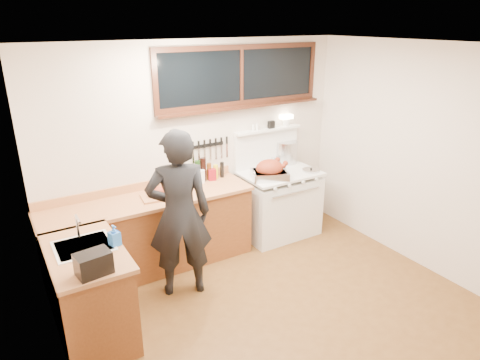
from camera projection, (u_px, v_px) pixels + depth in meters
ground_plane at (279, 311)px, 4.40m from camera, size 4.00×3.50×0.02m
room_shell at (284, 157)px, 3.81m from camera, size 4.10×3.60×2.65m
counter_back at (152, 233)px, 5.01m from camera, size 2.44×0.64×1.00m
counter_left at (90, 293)px, 3.91m from camera, size 0.64×1.09×0.90m
sink_unit at (84, 252)px, 3.84m from camera, size 0.50×0.45×0.37m
vintage_stove at (278, 202)px, 5.85m from camera, size 1.02×0.74×1.59m
back_window at (242, 83)px, 5.33m from camera, size 2.32×0.13×0.77m
left_doorway at (73, 320)px, 2.61m from camera, size 0.02×1.04×2.17m
knife_strip at (209, 146)px, 5.38m from camera, size 0.52×0.03×0.28m
man at (179, 215)px, 4.42m from camera, size 0.77×0.62×1.83m
soap_bottle at (114, 235)px, 3.81m from camera, size 0.11×0.11×0.20m
toaster at (93, 263)px, 3.39m from camera, size 0.29×0.22×0.18m
cutting_board at (158, 193)px, 4.85m from camera, size 0.40×0.32×0.13m
roast_turkey at (270, 171)px, 5.43m from camera, size 0.54×0.48×0.25m
stockpot at (286, 152)px, 6.02m from camera, size 0.34×0.34×0.31m
saucepan at (275, 160)px, 5.97m from camera, size 0.16×0.28×0.12m
pot_lid at (311, 170)px, 5.72m from camera, size 0.29×0.29×0.04m
coffee_tin at (212, 174)px, 5.38m from camera, size 0.11×0.10×0.15m
pitcher at (201, 176)px, 5.29m from camera, size 0.11×0.11×0.16m
bottle_cluster at (207, 171)px, 5.36m from camera, size 0.40×0.07×0.30m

